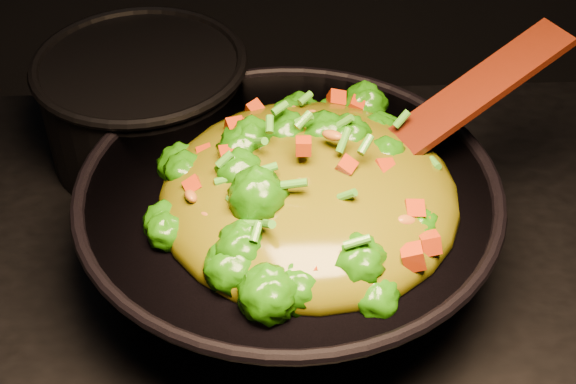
{
  "coord_description": "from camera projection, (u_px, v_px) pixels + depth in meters",
  "views": [
    {
      "loc": [
        0.05,
        -0.48,
        1.54
      ],
      "look_at": [
        0.08,
        0.12,
        1.0
      ],
      "focal_mm": 50.0,
      "sensor_mm": 36.0,
      "label": 1
    }
  ],
  "objects": [
    {
      "name": "stir_fry",
      "position": [
        310.0,
        161.0,
        0.74
      ],
      "size": [
        0.34,
        0.34,
        0.1
      ],
      "primitive_type": null,
      "rotation": [
        0.0,
        0.0,
        0.18
      ],
      "color": "#1D6307",
      "rests_on": "wok"
    },
    {
      "name": "back_pot",
      "position": [
        145.0,
        107.0,
        0.97
      ],
      "size": [
        0.31,
        0.31,
        0.14
      ],
      "primitive_type": "cylinder",
      "rotation": [
        0.0,
        0.0,
        0.37
      ],
      "color": "black",
      "rests_on": "stovetop"
    },
    {
      "name": "spatula",
      "position": [
        437.0,
        119.0,
        0.79
      ],
      "size": [
        0.28,
        0.17,
        0.12
      ],
      "primitive_type": "cube",
      "rotation": [
        0.0,
        -0.38,
        0.46
      ],
      "color": "#3A1008",
      "rests_on": "wok"
    },
    {
      "name": "wok",
      "position": [
        288.0,
        229.0,
        0.83
      ],
      "size": [
        0.43,
        0.43,
        0.11
      ],
      "primitive_type": null,
      "rotation": [
        0.0,
        0.0,
        0.05
      ],
      "color": "black",
      "rests_on": "stovetop"
    }
  ]
}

